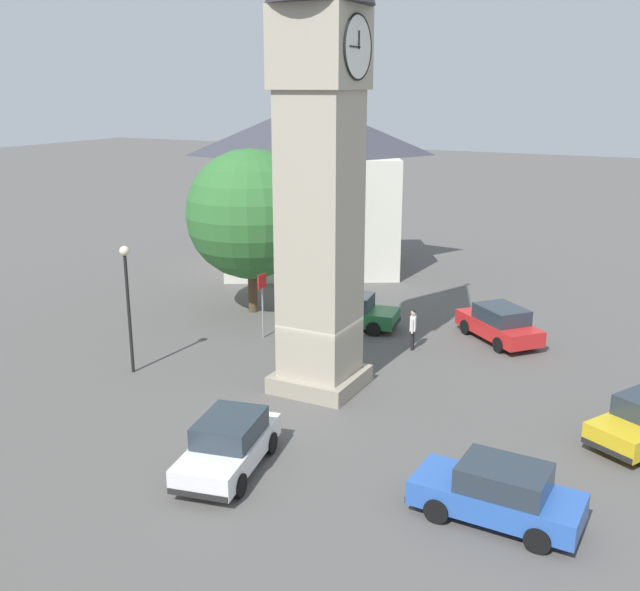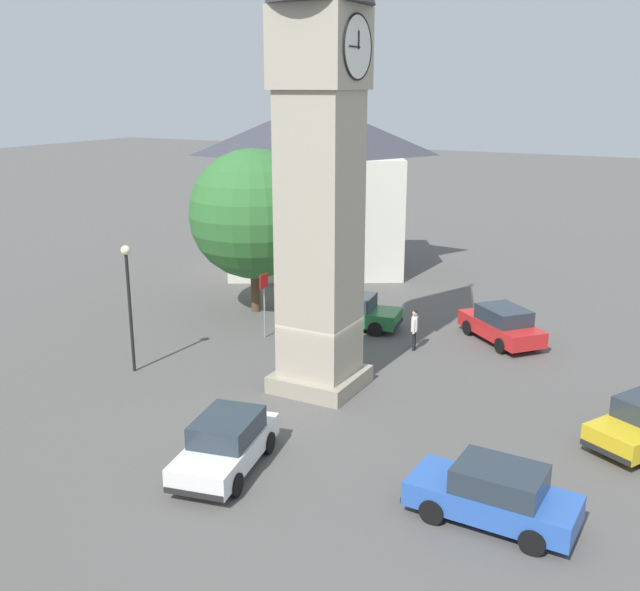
{
  "view_description": "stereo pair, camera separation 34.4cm",
  "coord_description": "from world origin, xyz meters",
  "px_view_note": "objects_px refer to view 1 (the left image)",
  "views": [
    {
      "loc": [
        21.58,
        11.23,
        10.35
      ],
      "look_at": [
        0.0,
        0.0,
        3.41
      ],
      "focal_mm": 41.1,
      "sensor_mm": 36.0,
      "label": 1
    },
    {
      "loc": [
        21.42,
        11.53,
        10.35
      ],
      "look_at": [
        0.0,
        0.0,
        3.41
      ],
      "focal_mm": 41.1,
      "sensor_mm": 36.0,
      "label": 2
    }
  ],
  "objects_px": {
    "lamp_post": "(127,289)",
    "road_sign": "(262,295)",
    "car_black_far": "(350,311)",
    "car_silver_kerb": "(498,493)",
    "car_red_corner": "(499,324)",
    "pedestrian": "(413,326)",
    "tree": "(251,214)",
    "building_corner_back": "(311,186)",
    "car_white_side": "(229,444)",
    "clock_tower": "(320,76)"
  },
  "relations": [
    {
      "from": "lamp_post",
      "to": "road_sign",
      "type": "relative_size",
      "value": 1.73
    },
    {
      "from": "car_black_far",
      "to": "road_sign",
      "type": "distance_m",
      "value": 4.19
    },
    {
      "from": "car_silver_kerb",
      "to": "lamp_post",
      "type": "xyz_separation_m",
      "value": [
        -3.45,
        -14.68,
        2.5
      ]
    },
    {
      "from": "car_red_corner",
      "to": "road_sign",
      "type": "xyz_separation_m",
      "value": [
        4.24,
        -9.05,
        1.14
      ]
    },
    {
      "from": "car_red_corner",
      "to": "car_black_far",
      "type": "relative_size",
      "value": 0.97
    },
    {
      "from": "car_black_far",
      "to": "lamp_post",
      "type": "bearing_deg",
      "value": -30.28
    },
    {
      "from": "pedestrian",
      "to": "road_sign",
      "type": "relative_size",
      "value": 0.6
    },
    {
      "from": "lamp_post",
      "to": "car_black_far",
      "type": "bearing_deg",
      "value": 149.72
    },
    {
      "from": "road_sign",
      "to": "tree",
      "type": "bearing_deg",
      "value": -141.22
    },
    {
      "from": "car_silver_kerb",
      "to": "tree",
      "type": "xyz_separation_m",
      "value": [
        -12.11,
        -14.84,
        3.93
      ]
    },
    {
      "from": "building_corner_back",
      "to": "lamp_post",
      "type": "xyz_separation_m",
      "value": [
        17.45,
        1.73,
        -1.64
      ]
    },
    {
      "from": "car_black_far",
      "to": "car_white_side",
      "type": "bearing_deg",
      "value": 10.3
    },
    {
      "from": "car_black_far",
      "to": "tree",
      "type": "relative_size",
      "value": 0.57
    },
    {
      "from": "tree",
      "to": "building_corner_back",
      "type": "relative_size",
      "value": 0.63
    },
    {
      "from": "clock_tower",
      "to": "building_corner_back",
      "type": "xyz_separation_m",
      "value": [
        -15.47,
        -8.65,
        -5.79
      ]
    },
    {
      "from": "building_corner_back",
      "to": "road_sign",
      "type": "height_order",
      "value": "building_corner_back"
    },
    {
      "from": "car_red_corner",
      "to": "lamp_post",
      "type": "xyz_separation_m",
      "value": [
        9.86,
        -11.33,
        2.5
      ]
    },
    {
      "from": "tree",
      "to": "lamp_post",
      "type": "distance_m",
      "value": 8.77
    },
    {
      "from": "tree",
      "to": "pedestrian",
      "type": "bearing_deg",
      "value": 80.34
    },
    {
      "from": "car_silver_kerb",
      "to": "car_red_corner",
      "type": "bearing_deg",
      "value": -165.9
    },
    {
      "from": "car_red_corner",
      "to": "car_black_far",
      "type": "height_order",
      "value": "same"
    },
    {
      "from": "road_sign",
      "to": "car_black_far",
      "type": "bearing_deg",
      "value": 137.37
    },
    {
      "from": "car_white_side",
      "to": "road_sign",
      "type": "height_order",
      "value": "road_sign"
    },
    {
      "from": "car_silver_kerb",
      "to": "lamp_post",
      "type": "height_order",
      "value": "lamp_post"
    },
    {
      "from": "car_red_corner",
      "to": "clock_tower",
      "type": "bearing_deg",
      "value": -29.28
    },
    {
      "from": "clock_tower",
      "to": "car_black_far",
      "type": "bearing_deg",
      "value": -163.86
    },
    {
      "from": "building_corner_back",
      "to": "clock_tower",
      "type": "bearing_deg",
      "value": 29.2
    },
    {
      "from": "clock_tower",
      "to": "tree",
      "type": "distance_m",
      "value": 11.43
    },
    {
      "from": "building_corner_back",
      "to": "car_black_far",
      "type": "bearing_deg",
      "value": 37.21
    },
    {
      "from": "tree",
      "to": "road_sign",
      "type": "relative_size",
      "value": 2.75
    },
    {
      "from": "clock_tower",
      "to": "lamp_post",
      "type": "bearing_deg",
      "value": -74.02
    },
    {
      "from": "car_red_corner",
      "to": "pedestrian",
      "type": "bearing_deg",
      "value": -46.96
    },
    {
      "from": "car_white_side",
      "to": "lamp_post",
      "type": "xyz_separation_m",
      "value": [
        -4.39,
        -7.37,
        2.5
      ]
    },
    {
      "from": "car_red_corner",
      "to": "car_white_side",
      "type": "xyz_separation_m",
      "value": [
        14.25,
        -3.97,
        0.0
      ]
    },
    {
      "from": "car_white_side",
      "to": "lamp_post",
      "type": "distance_m",
      "value": 8.93
    },
    {
      "from": "car_white_side",
      "to": "tree",
      "type": "height_order",
      "value": "tree"
    },
    {
      "from": "clock_tower",
      "to": "tree",
      "type": "relative_size",
      "value": 2.38
    },
    {
      "from": "pedestrian",
      "to": "road_sign",
      "type": "bearing_deg",
      "value": -75.77
    },
    {
      "from": "pedestrian",
      "to": "tree",
      "type": "relative_size",
      "value": 0.22
    },
    {
      "from": "pedestrian",
      "to": "building_corner_back",
      "type": "height_order",
      "value": "building_corner_back"
    },
    {
      "from": "car_red_corner",
      "to": "pedestrian",
      "type": "distance_m",
      "value": 3.92
    },
    {
      "from": "clock_tower",
      "to": "building_corner_back",
      "type": "relative_size",
      "value": 1.5
    },
    {
      "from": "building_corner_back",
      "to": "road_sign",
      "type": "relative_size",
      "value": 4.37
    },
    {
      "from": "car_silver_kerb",
      "to": "car_black_far",
      "type": "height_order",
      "value": "same"
    },
    {
      "from": "building_corner_back",
      "to": "car_silver_kerb",
      "type": "bearing_deg",
      "value": 38.12
    },
    {
      "from": "tree",
      "to": "road_sign",
      "type": "height_order",
      "value": "tree"
    },
    {
      "from": "tree",
      "to": "building_corner_back",
      "type": "xyz_separation_m",
      "value": [
        -8.8,
        -1.57,
        0.21
      ]
    },
    {
      "from": "clock_tower",
      "to": "pedestrian",
      "type": "distance_m",
      "value": 11.1
    },
    {
      "from": "building_corner_back",
      "to": "lamp_post",
      "type": "bearing_deg",
      "value": 5.66
    },
    {
      "from": "tree",
      "to": "road_sign",
      "type": "xyz_separation_m",
      "value": [
        3.04,
        2.44,
        -2.79
      ]
    }
  ]
}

